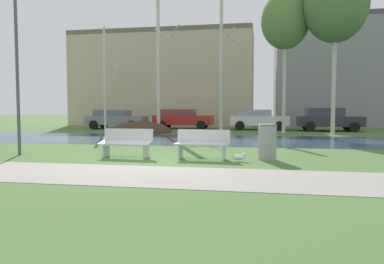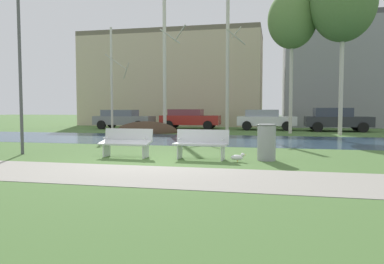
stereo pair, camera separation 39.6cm
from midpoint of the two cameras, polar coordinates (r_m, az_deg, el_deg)
name	(u,v)px [view 1 (the left image)]	position (r m, az deg, el deg)	size (l,w,h in m)	color
ground_plane	(207,136)	(20.17, 1.77, -0.61)	(120.00, 120.00, 0.00)	#476B33
paved_path_strip	(131,175)	(8.51, -10.80, -6.51)	(60.00, 2.54, 0.01)	gray
river_band	(200,139)	(17.78, 0.57, -1.17)	(80.00, 6.33, 0.01)	#2D475B
soil_mound	(140,133)	(23.13, -8.48, -0.10)	(3.98, 2.71, 1.41)	#423021
bench_left	(126,142)	(11.53, -11.10, -1.52)	(1.63, 0.64, 0.87)	silver
bench_right	(202,143)	(10.88, 0.56, -1.76)	(1.63, 0.64, 0.87)	silver
trash_bin	(267,141)	(10.89, 10.54, -1.44)	(0.55, 0.55, 1.05)	gray
seagull	(239,157)	(10.47, 6.25, -3.87)	(0.43, 0.16, 0.26)	white
streetlamp	(16,32)	(13.39, -26.34, 13.74)	(0.32, 0.32, 5.98)	#4C4C51
birch_far_left	(105,79)	(24.26, -13.72, 7.96)	(1.34, 2.31, 6.63)	beige
birch_left	(159,63)	(23.65, -5.64, 10.60)	(1.56, 2.49, 8.55)	beige
birch_center_left	(221,65)	(23.67, 4.09, 10.21)	(1.23, 1.98, 8.26)	beige
birch_center	(285,21)	(23.71, 13.72, 16.35)	(2.87, 2.87, 8.69)	beige
birch_center_right	(336,5)	(23.25, 20.84, 17.91)	(3.57, 3.57, 9.48)	beige
parked_van_nearest_grey	(116,119)	(27.63, -12.09, 2.02)	(4.29, 2.06, 1.40)	slate
parked_sedan_second_red	(182,118)	(27.06, -1.92, 2.11)	(4.33, 1.99, 1.44)	maroon
parked_hatch_third_white	(258,119)	(26.32, 9.78, 1.98)	(4.04, 1.98, 1.42)	silver
parked_wagon_fourth_dark	(328,119)	(26.07, 19.86, 1.91)	(4.14, 2.16, 1.54)	#282B30
building_beige_block	(165,80)	(34.23, -4.50, 8.02)	(15.90, 6.57, 8.22)	#BCAD8E
building_grey_warehouse	(364,75)	(35.85, 24.79, 8.06)	(15.30, 9.38, 8.92)	gray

